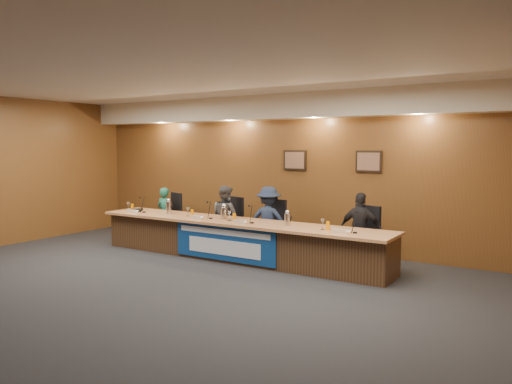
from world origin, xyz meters
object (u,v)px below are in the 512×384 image
speakerphone (138,210)px  panelist_d (361,230)px  office_chair_a (168,219)px  office_chair_d (362,240)px  panelist_c (269,221)px  office_chair_b (229,226)px  banner (224,243)px  office_chair_c (271,230)px  dais_body (237,241)px  carafe_left (169,208)px  carafe_right (288,219)px  carafe_mid (224,213)px  panelist_a (165,214)px  panelist_b (226,217)px

speakerphone → panelist_d: bearing=8.6°
office_chair_a → office_chair_d: size_ratio=1.00×
panelist_c → office_chair_b: panelist_c is taller
banner → office_chair_b: 1.39m
panelist_c → speakerphone: size_ratio=4.24×
office_chair_b → office_chair_c: same height
dais_body → banner: bearing=-90.0°
banner → panelist_d: size_ratio=1.65×
banner → panelist_d: (2.20, 1.08, 0.29)m
office_chair_b → speakerphone: speakerphone is taller
carafe_left → carafe_right: 2.81m
office_chair_d → carafe_mid: size_ratio=2.13×
banner → panelist_c: (0.31, 1.08, 0.30)m
panelist_a → panelist_c: bearing=-179.5°
dais_body → panelist_d: bearing=16.7°
banner → office_chair_c: 1.22m
banner → speakerphone: size_ratio=6.88×
panelist_d → carafe_mid: 2.58m
panelist_d → dais_body: bearing=14.8°
banner → panelist_a: (-2.43, 1.08, 0.23)m
dais_body → carafe_mid: carafe_mid is taller
panelist_b → office_chair_c: 1.06m
panelist_c → speakerphone: panelist_c is taller
dais_body → banner: banner is taller
panelist_a → office_chair_b: 1.70m
panelist_d → office_chair_d: 0.21m
dais_body → banner: size_ratio=2.73×
panelist_b → panelist_d: size_ratio=1.00×
panelist_a → carafe_mid: (2.14, -0.68, 0.25)m
panelist_c → panelist_a: bearing=-12.9°
carafe_right → dais_body: bearing=178.3°
office_chair_d → panelist_c: bearing=-158.5°
office_chair_a → carafe_left: size_ratio=1.87×
dais_body → office_chair_d: size_ratio=12.50×
panelist_b → speakerphone: (-1.81, -0.72, 0.11)m
panelist_a → carafe_right: bearing=169.3°
office_chair_c → carafe_mid: carafe_mid is taller
office_chair_c → panelist_c: bearing=-87.6°
dais_body → carafe_mid: bearing=-177.3°
banner → office_chair_d: bearing=28.1°
office_chair_c → carafe_mid: 1.05m
speakerphone → office_chair_c: bearing=16.0°
panelist_b → speakerphone: size_ratio=4.17×
panelist_b → office_chair_c: size_ratio=2.78×
office_chair_d → carafe_mid: carafe_mid is taller
panelist_a → office_chair_a: size_ratio=2.53×
speakerphone → panelist_c: bearing=14.2°
panelist_d → office_chair_c: (-1.90, 0.10, -0.19)m
dais_body → carafe_left: (-1.70, -0.01, 0.53)m
speakerphone → banner: bearing=-8.0°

